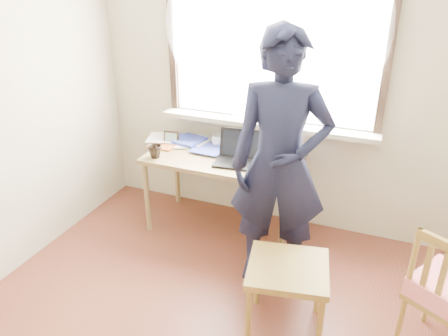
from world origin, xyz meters
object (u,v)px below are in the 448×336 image
at_px(work_chair, 287,276).
at_px(person, 280,165).
at_px(laptop, 239,155).
at_px(mug_white, 219,141).
at_px(mug_dark, 155,152).
at_px(desk, 223,165).

relative_size(work_chair, person, 0.30).
bearing_deg(person, laptop, 122.41).
distance_m(laptop, person, 0.65).
height_order(work_chair, person, person).
xyz_separation_m(laptop, work_chair, (0.66, -0.93, -0.33)).
bearing_deg(laptop, mug_white, 139.21).
xyz_separation_m(mug_dark, work_chair, (1.33, -0.74, -0.32)).
bearing_deg(person, desk, 128.72).
distance_m(mug_white, person, 1.01).
bearing_deg(laptop, desk, 169.17).
bearing_deg(laptop, person, -44.18).
bearing_deg(work_chair, desk, 130.17).
xyz_separation_m(desk, mug_dark, (-0.52, -0.21, 0.12)).
bearing_deg(person, work_chair, -80.37).
bearing_deg(mug_white, mug_dark, -132.36).
relative_size(laptop, person, 0.21).
distance_m(desk, mug_white, 0.28).
bearing_deg(work_chair, laptop, 125.36).
bearing_deg(mug_dark, laptop, 15.44).
xyz_separation_m(work_chair, person, (-0.21, 0.49, 0.50)).
relative_size(mug_dark, work_chair, 0.20).
relative_size(desk, work_chair, 2.30).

